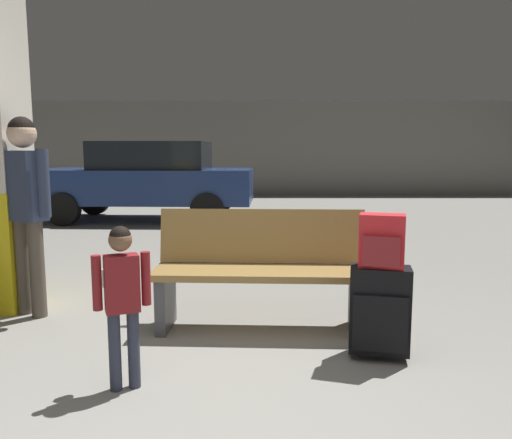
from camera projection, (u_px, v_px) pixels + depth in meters
name	position (u px, v px, depth m)	size (l,w,h in m)	color
ground_plane	(244.00, 261.00, 6.40)	(18.00, 18.00, 0.10)	gray
garage_back_wall	(251.00, 149.00, 14.98)	(18.00, 0.12, 2.80)	slate
bench	(262.00, 270.00, 3.81)	(1.62, 0.59, 0.89)	#9E7A42
suitcase	(381.00, 310.00, 3.23)	(0.41, 0.29, 0.60)	black
backpack_bright	(383.00, 242.00, 3.17)	(0.31, 0.25, 0.34)	red
child	(123.00, 290.00, 2.78)	(0.30, 0.18, 0.93)	#33384C
adult	(27.00, 195.00, 4.01)	(0.49, 0.33, 1.60)	brown
parked_car_far	(148.00, 179.00, 9.71)	(4.16, 1.91, 1.51)	navy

